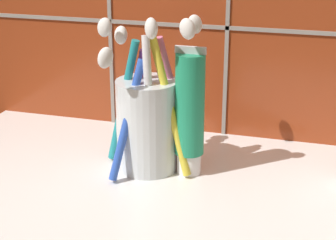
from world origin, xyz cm
name	(u,v)px	position (x,y,z in cm)	size (l,w,h in cm)	color
sink_counter	(177,201)	(0.00, 0.00, 1.00)	(63.06, 36.59, 2.00)	white
toothbrush_cup	(147,119)	(-4.96, 5.02, 8.05)	(12.87, 11.68, 18.19)	silver
toothpaste_tube	(193,113)	(0.38, 5.06, 9.32)	(3.41, 3.25, 14.75)	white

